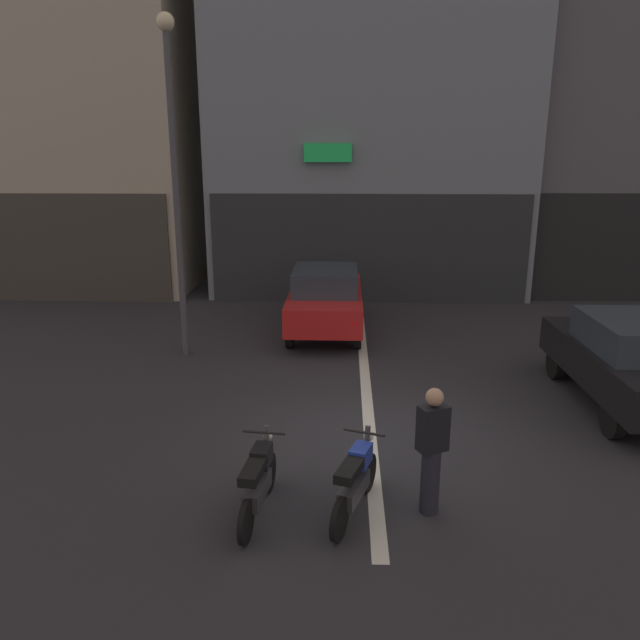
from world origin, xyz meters
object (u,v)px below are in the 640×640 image
motorcycle_blue_row_left_mid (356,480)px  person_by_motorcycles (432,450)px  street_lamp (174,159)px  motorcycle_black_row_leftmost (258,481)px  car_red_crossing_near (326,298)px  car_black_parked_kerbside (630,359)px

motorcycle_blue_row_left_mid → person_by_motorcycles: person_by_motorcycles is taller
motorcycle_blue_row_left_mid → person_by_motorcycles: (0.93, 0.06, 0.40)m
street_lamp → motorcycle_black_row_leftmost: (2.49, -6.09, -3.78)m
motorcycle_black_row_leftmost → motorcycle_blue_row_left_mid: bearing=3.2°
street_lamp → motorcycle_black_row_leftmost: bearing=-67.8°
street_lamp → motorcycle_blue_row_left_mid: (3.70, -6.02, -3.78)m
car_red_crossing_near → motorcycle_blue_row_left_mid: (0.63, -7.86, -0.43)m
car_black_parked_kerbside → street_lamp: size_ratio=0.59×
car_red_crossing_near → person_by_motorcycles: bearing=-78.7°
car_red_crossing_near → street_lamp: size_ratio=0.59×
car_black_parked_kerbside → motorcycle_black_row_leftmost: car_black_parked_kerbside is taller
street_lamp → person_by_motorcycles: bearing=-52.2°
street_lamp → motorcycle_black_row_leftmost: 7.59m
motorcycle_black_row_leftmost → car_black_parked_kerbside: bearing=30.6°
street_lamp → car_black_parked_kerbside: bearing=-16.2°
person_by_motorcycles → car_red_crossing_near: bearing=101.3°
car_red_crossing_near → motorcycle_blue_row_left_mid: size_ratio=2.56×
car_black_parked_kerbside → motorcycle_blue_row_left_mid: bearing=-144.0°
car_red_crossing_near → car_black_parked_kerbside: 7.00m
street_lamp → motorcycle_blue_row_left_mid: street_lamp is taller
car_red_crossing_near → motorcycle_black_row_leftmost: (-0.58, -7.93, -0.43)m
car_black_parked_kerbside → street_lamp: 9.53m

